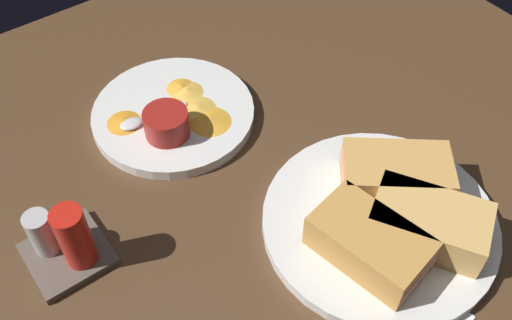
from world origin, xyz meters
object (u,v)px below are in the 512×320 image
at_px(sandwich_half_near, 370,243).
at_px(ramekin_light_gravy, 166,123).
at_px(spoon_by_dark_ramekin, 371,202).
at_px(plate_chips_companion, 173,114).
at_px(spoon_by_gravy_ramekin, 140,121).
at_px(sandwich_half_far, 429,223).
at_px(sandwich_half_extra, 396,175).
at_px(ramekin_dark_sauce, 405,175).
at_px(condiment_caddy, 65,242).
at_px(plate_sandwich_main, 379,223).

height_order(sandwich_half_near, ramekin_light_gravy, sandwich_half_near).
distance_m(spoon_by_dark_ramekin, plate_chips_companion, 0.31).
height_order(ramekin_light_gravy, spoon_by_gravy_ramekin, ramekin_light_gravy).
distance_m(sandwich_half_far, ramekin_light_gravy, 0.36).
bearing_deg(sandwich_half_far, plate_chips_companion, 19.95).
xyz_separation_m(sandwich_half_extra, spoon_by_gravy_ramekin, (0.29, 0.20, -0.02)).
xyz_separation_m(sandwich_half_near, plate_chips_companion, (0.33, 0.06, -0.03)).
bearing_deg(spoon_by_gravy_ramekin, sandwich_half_far, -153.81).
height_order(sandwich_half_near, plate_chips_companion, sandwich_half_near).
bearing_deg(sandwich_half_near, ramekin_light_gravy, 15.71).
bearing_deg(sandwich_half_far, sandwich_half_near, 73.91).
distance_m(sandwich_half_far, ramekin_dark_sauce, 0.08).
xyz_separation_m(ramekin_light_gravy, condiment_caddy, (-0.09, 0.19, -0.00)).
xyz_separation_m(sandwich_half_far, plate_chips_companion, (0.36, 0.13, -0.03)).
distance_m(plate_sandwich_main, sandwich_half_far, 0.06).
xyz_separation_m(spoon_by_dark_ramekin, ramekin_light_gravy, (0.25, 0.14, 0.02)).
xyz_separation_m(plate_sandwich_main, sandwich_half_extra, (0.03, -0.05, 0.03)).
distance_m(sandwich_half_far, sandwich_half_extra, 0.08).
bearing_deg(spoon_by_dark_ramekin, plate_sandwich_main, 164.44).
distance_m(plate_chips_companion, condiment_caddy, 0.25).
relative_size(sandwich_half_near, ramekin_dark_sauce, 2.17).
height_order(sandwich_half_near, condiment_caddy, condiment_caddy).
bearing_deg(ramekin_light_gravy, sandwich_half_far, -153.85).
bearing_deg(plate_chips_companion, sandwich_half_far, -160.05).
bearing_deg(plate_sandwich_main, spoon_by_dark_ramekin, -15.56).
bearing_deg(sandwich_half_far, ramekin_light_gravy, 26.15).
distance_m(ramekin_dark_sauce, ramekin_light_gravy, 0.32).
relative_size(sandwich_half_extra, ramekin_light_gravy, 2.44).
height_order(sandwich_half_extra, spoon_by_dark_ramekin, sandwich_half_extra).
relative_size(sandwich_half_near, spoon_by_dark_ramekin, 1.45).
bearing_deg(sandwich_half_extra, sandwich_half_near, 118.91).
distance_m(ramekin_dark_sauce, condiment_caddy, 0.41).
relative_size(plate_sandwich_main, condiment_caddy, 2.99).
bearing_deg(plate_chips_companion, ramekin_dark_sauce, -150.37).
xyz_separation_m(plate_sandwich_main, condiment_caddy, (0.18, 0.32, 0.03)).
relative_size(sandwich_half_near, condiment_caddy, 1.51).
xyz_separation_m(ramekin_dark_sauce, spoon_by_dark_ramekin, (0.00, 0.05, -0.01)).
bearing_deg(spoon_by_dark_ramekin, sandwich_half_far, -164.31).
xyz_separation_m(spoon_by_dark_ramekin, spoon_by_gravy_ramekin, (0.29, 0.16, 0.00)).
bearing_deg(spoon_by_gravy_ramekin, plate_chips_companion, -96.21).
xyz_separation_m(sandwich_half_far, spoon_by_dark_ramekin, (0.07, 0.02, -0.02)).
bearing_deg(spoon_by_gravy_ramekin, sandwich_half_near, -162.94).
distance_m(ramekin_dark_sauce, spoon_by_dark_ramekin, 0.06).
bearing_deg(sandwich_half_far, condiment_caddy, 56.47).
distance_m(ramekin_light_gravy, spoon_by_gravy_ramekin, 0.05).
distance_m(sandwich_half_near, ramekin_light_gravy, 0.31).
xyz_separation_m(plate_sandwich_main, spoon_by_dark_ramekin, (0.02, -0.01, 0.01)).
relative_size(sandwich_half_near, spoon_by_gravy_ramekin, 1.44).
height_order(plate_sandwich_main, ramekin_dark_sauce, ramekin_dark_sauce).
relative_size(ramekin_dark_sauce, plate_chips_companion, 0.29).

